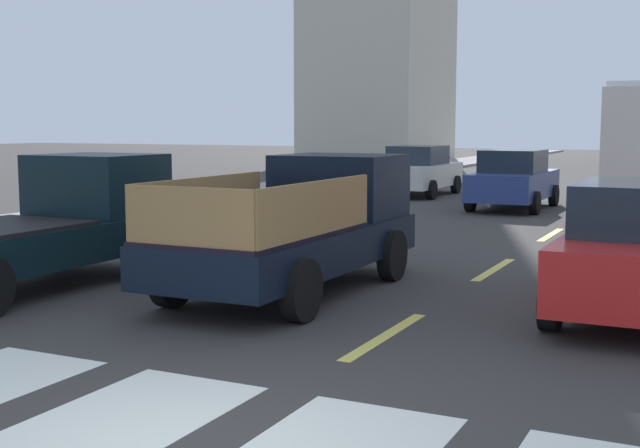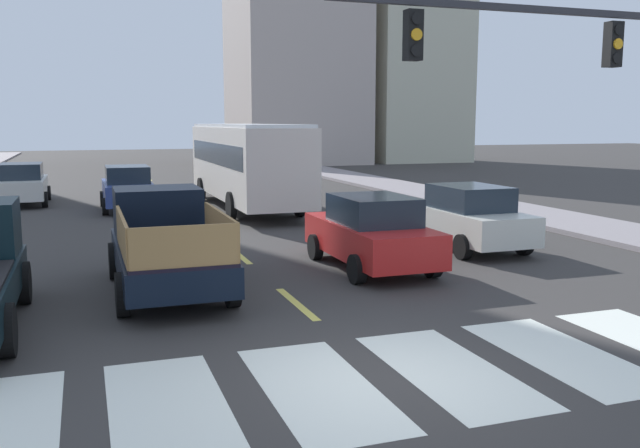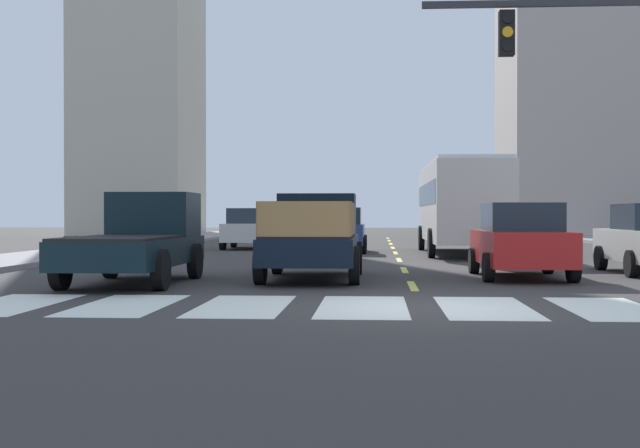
{
  "view_description": "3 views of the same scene",
  "coord_description": "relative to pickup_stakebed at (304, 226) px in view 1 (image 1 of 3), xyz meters",
  "views": [
    {
      "loc": [
        3.49,
        -4.89,
        2.44
      ],
      "look_at": [
        -2.44,
        7.26,
        0.83
      ],
      "focal_mm": 47.02,
      "sensor_mm": 36.0,
      "label": 1
    },
    {
      "loc": [
        -3.68,
        -7.92,
        3.4
      ],
      "look_at": [
        1.71,
        7.56,
        0.93
      ],
      "focal_mm": 38.12,
      "sensor_mm": 36.0,
      "label": 2
    },
    {
      "loc": [
        -0.76,
        -13.48,
        1.46
      ],
      "look_at": [
        -2.24,
        9.32,
        1.2
      ],
      "focal_mm": 47.98,
      "sensor_mm": 36.0,
      "label": 3
    }
  ],
  "objects": [
    {
      "name": "sidewalk_left",
      "position": [
        -9.46,
        11.83,
        -0.86
      ],
      "size": [
        3.2,
        110.0,
        0.15
      ],
      "primitive_type": "cube",
      "color": "gray",
      "rests_on": "ground"
    },
    {
      "name": "crosswalk_stripe_4",
      "position": [
        1.22,
        -6.17,
        -0.93
      ],
      "size": [
        1.39,
        3.38,
        0.01
      ],
      "primitive_type": "cube",
      "color": "silver",
      "rests_on": "ground"
    },
    {
      "name": "lane_dash_0",
      "position": [
        2.17,
        -2.17,
        -0.93
      ],
      "size": [
        0.16,
        2.4,
        0.01
      ],
      "primitive_type": "cube",
      "color": "#DCCB53",
      "rests_on": "ground"
    },
    {
      "name": "lane_dash_1",
      "position": [
        2.17,
        2.83,
        -0.93
      ],
      "size": [
        0.16,
        2.4,
        0.01
      ],
      "primitive_type": "cube",
      "color": "#DCCB53",
      "rests_on": "ground"
    },
    {
      "name": "lane_dash_2",
      "position": [
        2.17,
        7.83,
        -0.93
      ],
      "size": [
        0.16,
        2.4,
        0.01
      ],
      "primitive_type": "cube",
      "color": "#DCCB53",
      "rests_on": "ground"
    },
    {
      "name": "lane_dash_3",
      "position": [
        2.17,
        12.83,
        -0.93
      ],
      "size": [
        0.16,
        2.4,
        0.01
      ],
      "primitive_type": "cube",
      "color": "#DCCB53",
      "rests_on": "ground"
    },
    {
      "name": "lane_dash_4",
      "position": [
        2.17,
        17.83,
        -0.93
      ],
      "size": [
        0.16,
        2.4,
        0.01
      ],
      "primitive_type": "cube",
      "color": "#DCCB53",
      "rests_on": "ground"
    },
    {
      "name": "lane_dash_5",
      "position": [
        2.17,
        22.83,
        -0.93
      ],
      "size": [
        0.16,
        2.4,
        0.01
      ],
      "primitive_type": "cube",
      "color": "#DCCB53",
      "rests_on": "ground"
    },
    {
      "name": "lane_dash_6",
      "position": [
        2.17,
        27.83,
        -0.93
      ],
      "size": [
        0.16,
        2.4,
        0.01
      ],
      "primitive_type": "cube",
      "color": "#DCCB53",
      "rests_on": "ground"
    },
    {
      "name": "pickup_stakebed",
      "position": [
        0.0,
        0.0,
        0.0
      ],
      "size": [
        2.18,
        5.2,
        1.96
      ],
      "rotation": [
        0.0,
        0.0,
        0.05
      ],
      "color": "black",
      "rests_on": "ground"
    },
    {
      "name": "pickup_dark",
      "position": [
        -3.66,
        -1.53,
        -0.02
      ],
      "size": [
        2.18,
        5.2,
        1.96
      ],
      "rotation": [
        0.0,
        0.0,
        0.03
      ],
      "color": "black",
      "rests_on": "ground"
    },
    {
      "name": "sedan_mid",
      "position": [
        0.07,
        13.23,
        -0.08
      ],
      "size": [
        2.02,
        4.4,
        1.72
      ],
      "rotation": [
        0.0,
        0.0,
        -0.0
      ],
      "color": "navy",
      "rests_on": "ground"
    },
    {
      "name": "sedan_near_right",
      "position": [
        -3.95,
        16.43,
        -0.08
      ],
      "size": [
        2.02,
        4.4,
        1.72
      ],
      "rotation": [
        0.0,
        0.0,
        0.03
      ],
      "color": "silver",
      "rests_on": "ground"
    }
  ]
}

